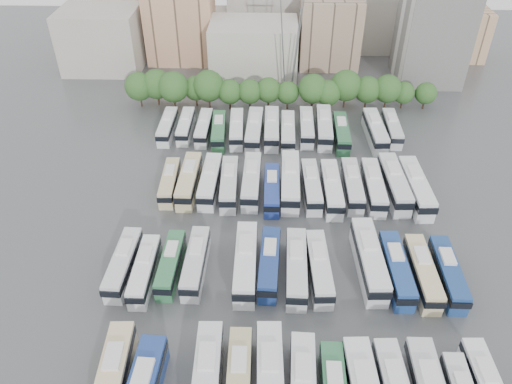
{
  "coord_description": "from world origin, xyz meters",
  "views": [
    {
      "loc": [
        -2.17,
        -52.64,
        49.81
      ],
      "look_at": [
        -3.96,
        8.67,
        3.0
      ],
      "focal_mm": 35.0,
      "sensor_mm": 36.0,
      "label": 1
    }
  ],
  "objects_px": {
    "bus_r0_s6": "(270,381)",
    "bus_r3_s4": "(237,129)",
    "bus_r2_s6": "(272,189)",
    "bus_r3_s0": "(168,126)",
    "bus_r1_s1": "(145,270)",
    "bus_r1_s12": "(422,272)",
    "bus_r2_s9": "(332,188)",
    "bus_r3_s2": "(204,127)",
    "bus_r2_s10": "(352,185)",
    "bus_r2_s11": "(373,187)",
    "bus_r2_s8": "(311,186)",
    "bus_r3_s9": "(324,127)",
    "bus_r3_s1": "(186,126)",
    "bus_r1_s5": "(246,263)",
    "bus_r1_s7": "(296,267)",
    "bus_r2_s1": "(170,182)",
    "bus_r1_s3": "(196,262)",
    "bus_r3_s6": "(272,128)",
    "bus_r3_s3": "(219,131)",
    "bus_r0_s1": "(113,379)",
    "bus_r2_s2": "(189,180)",
    "bus_r1_s13": "(448,273)",
    "bus_r3_s12": "(375,131)",
    "bus_r3_s7": "(288,132)",
    "bus_r1_s10": "(369,260)",
    "apartment_tower": "(435,23)",
    "bus_r1_s6": "(269,263)",
    "bus_r1_s0": "(123,263)",
    "electricity_pylon": "(292,6)",
    "bus_r3_s10": "(341,133)",
    "bus_r3_s13": "(392,128)",
    "bus_r1_s11": "(396,269)",
    "bus_r0_s4": "(207,380)",
    "bus_r1_s2": "(171,264)",
    "bus_r2_s3": "(210,181)",
    "bus_r2_s4": "(229,184)",
    "bus_r2_s5": "(251,181)",
    "bus_r2_s7": "(290,181)"
  },
  "relations": [
    {
      "from": "bus_r2_s6",
      "to": "bus_r3_s1",
      "type": "xyz_separation_m",
      "value": [
        -16.7,
        20.01,
        -0.07
      ]
    },
    {
      "from": "bus_r1_s1",
      "to": "bus_r1_s12",
      "type": "distance_m",
      "value": 36.54
    },
    {
      "from": "bus_r0_s1",
      "to": "bus_r2_s5",
      "type": "relative_size",
      "value": 1.02
    },
    {
      "from": "electricity_pylon",
      "to": "bus_r1_s10",
      "type": "relative_size",
      "value": 2.46
    },
    {
      "from": "bus_r2_s9",
      "to": "bus_r3_s3",
      "type": "xyz_separation_m",
      "value": [
        -19.69,
        17.92,
        -0.17
      ]
    },
    {
      "from": "bus_r0_s4",
      "to": "bus_r3_s6",
      "type": "xyz_separation_m",
      "value": [
        6.64,
        53.16,
        -0.08
      ]
    },
    {
      "from": "bus_r2_s1",
      "to": "bus_r3_s3",
      "type": "height_order",
      "value": "bus_r3_s3"
    },
    {
      "from": "bus_r2_s10",
      "to": "bus_r2_s11",
      "type": "height_order",
      "value": "bus_r2_s11"
    },
    {
      "from": "electricity_pylon",
      "to": "bus_r3_s9",
      "type": "xyz_separation_m",
      "value": [
        6.42,
        -19.08,
        -16.7
      ]
    },
    {
      "from": "apartment_tower",
      "to": "bus_r1_s6",
      "type": "bearing_deg",
      "value": -119.42
    },
    {
      "from": "bus_r1_s1",
      "to": "bus_r1_s5",
      "type": "distance_m",
      "value": 13.37
    },
    {
      "from": "bus_r2_s11",
      "to": "bus_r3_s3",
      "type": "bearing_deg",
      "value": 147.5
    },
    {
      "from": "bus_r1_s3",
      "to": "bus_r2_s11",
      "type": "distance_m",
      "value": 31.82
    },
    {
      "from": "bus_r2_s3",
      "to": "bus_r2_s6",
      "type": "distance_m",
      "value": 10.27
    },
    {
      "from": "bus_r1_s6",
      "to": "bus_r2_s4",
      "type": "height_order",
      "value": "bus_r2_s4"
    },
    {
      "from": "bus_r1_s13",
      "to": "bus_r3_s12",
      "type": "xyz_separation_m",
      "value": [
        -3.67,
        36.39,
        0.15
      ]
    },
    {
      "from": "bus_r2_s2",
      "to": "bus_r3_s6",
      "type": "distance_m",
      "value": 21.87
    },
    {
      "from": "bus_r0_s6",
      "to": "bus_r3_s7",
      "type": "relative_size",
      "value": 1.13
    },
    {
      "from": "bus_r1_s1",
      "to": "bus_r2_s5",
      "type": "height_order",
      "value": "bus_r2_s5"
    },
    {
      "from": "bus_r1_s1",
      "to": "bus_r1_s3",
      "type": "xyz_separation_m",
      "value": [
        6.57,
        1.61,
        0.07
      ]
    },
    {
      "from": "bus_r1_s13",
      "to": "bus_r2_s6",
      "type": "bearing_deg",
      "value": 143.23
    },
    {
      "from": "bus_r1_s13",
      "to": "bus_r3_s6",
      "type": "height_order",
      "value": "bus_r3_s6"
    },
    {
      "from": "bus_r3_s3",
      "to": "bus_r1_s6",
      "type": "bearing_deg",
      "value": -77.01
    },
    {
      "from": "bus_r1_s2",
      "to": "bus_r3_s1",
      "type": "bearing_deg",
      "value": 96.72
    },
    {
      "from": "bus_r2_s5",
      "to": "bus_r2_s11",
      "type": "bearing_deg",
      "value": -1.54
    },
    {
      "from": "bus_r1_s3",
      "to": "bus_r1_s11",
      "type": "height_order",
      "value": "bus_r1_s11"
    },
    {
      "from": "bus_r1_s10",
      "to": "bus_r3_s3",
      "type": "relative_size",
      "value": 1.2
    },
    {
      "from": "bus_r2_s7",
      "to": "bus_r3_s7",
      "type": "height_order",
      "value": "bus_r2_s7"
    },
    {
      "from": "bus_r2_s9",
      "to": "bus_r3_s2",
      "type": "height_order",
      "value": "bus_r2_s9"
    },
    {
      "from": "bus_r1_s5",
      "to": "bus_r3_s6",
      "type": "height_order",
      "value": "bus_r1_s5"
    },
    {
      "from": "bus_r0_s4",
      "to": "bus_r3_s3",
      "type": "bearing_deg",
      "value": 92.33
    },
    {
      "from": "bus_r2_s11",
      "to": "bus_r3_s12",
      "type": "relative_size",
      "value": 0.98
    },
    {
      "from": "bus_r1_s7",
      "to": "bus_r3_s4",
      "type": "xyz_separation_m",
      "value": [
        -10.1,
        36.34,
        -0.14
      ]
    },
    {
      "from": "bus_r0_s6",
      "to": "bus_r3_s4",
      "type": "height_order",
      "value": "bus_r0_s6"
    },
    {
      "from": "bus_r1_s7",
      "to": "bus_r2_s1",
      "type": "distance_m",
      "value": 27.54
    },
    {
      "from": "bus_r2_s1",
      "to": "bus_r2_s2",
      "type": "relative_size",
      "value": 0.87
    },
    {
      "from": "bus_r2_s8",
      "to": "bus_r3_s9",
      "type": "bearing_deg",
      "value": 77.1
    },
    {
      "from": "bus_r2_s6",
      "to": "bus_r3_s0",
      "type": "xyz_separation_m",
      "value": [
        -20.16,
        19.69,
        -0.03
      ]
    },
    {
      "from": "bus_r0_s6",
      "to": "bus_r1_s7",
      "type": "height_order",
      "value": "bus_r0_s6"
    },
    {
      "from": "bus_r2_s4",
      "to": "bus_r3_s0",
      "type": "relative_size",
      "value": 1.1
    },
    {
      "from": "bus_r2_s2",
      "to": "bus_r3_s0",
      "type": "relative_size",
      "value": 1.13
    },
    {
      "from": "bus_r2_s3",
      "to": "bus_r3_s3",
      "type": "bearing_deg",
      "value": 92.0
    },
    {
      "from": "bus_r0_s4",
      "to": "bus_r1_s10",
      "type": "xyz_separation_m",
      "value": [
        19.86,
        18.31,
        0.1
      ]
    },
    {
      "from": "bus_r2_s10",
      "to": "bus_r3_s2",
      "type": "distance_m",
      "value": 31.74
    },
    {
      "from": "bus_r3_s10",
      "to": "bus_r3_s13",
      "type": "bearing_deg",
      "value": 13.43
    },
    {
      "from": "bus_r1_s0",
      "to": "bus_r1_s10",
      "type": "xyz_separation_m",
      "value": [
        32.89,
        1.39,
        0.31
      ]
    },
    {
      "from": "bus_r3_s0",
      "to": "bus_r3_s6",
      "type": "distance_m",
      "value": 20.07
    },
    {
      "from": "bus_r3_s3",
      "to": "bus_r0_s1",
      "type": "bearing_deg",
      "value": -100.02
    },
    {
      "from": "bus_r3_s3",
      "to": "bus_r2_s2",
      "type": "bearing_deg",
      "value": -104.68
    },
    {
      "from": "bus_r3_s4",
      "to": "bus_r3_s9",
      "type": "relative_size",
      "value": 0.91
    }
  ]
}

